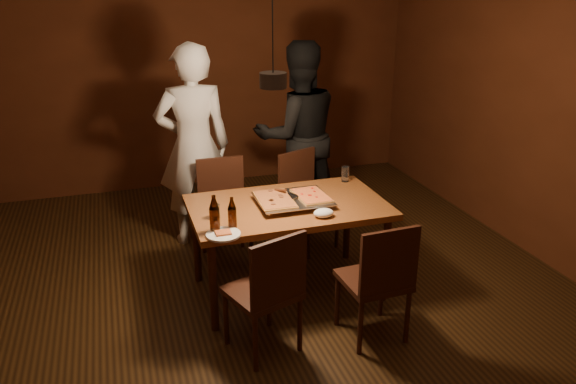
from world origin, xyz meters
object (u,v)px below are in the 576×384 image
object	(u,v)px
pizza_tray	(293,201)
beer_bottle_b	(232,213)
plate_slice	(223,234)
diner_dark	(298,135)
chair_far_left	(223,200)
chair_near_left	(269,283)
dining_table	(288,213)
pendant_lamp	(273,79)
chair_near_right	(380,272)
diner_white	(194,146)
beer_bottle_a	(214,214)
chair_far_right	(304,191)

from	to	relation	value
pizza_tray	beer_bottle_b	distance (m)	0.62
plate_slice	diner_dark	distance (m)	2.02
chair_far_left	chair_near_left	size ratio (longest dim) A/B	0.91
dining_table	pendant_lamp	size ratio (longest dim) A/B	1.36
dining_table	chair_near_right	xyz separation A→B (m)	(0.38, -0.84, -0.14)
chair_far_left	diner_white	bearing A→B (deg)	-64.74
beer_bottle_b	plate_slice	distance (m)	0.17
pendant_lamp	dining_table	bearing A→B (deg)	53.83
chair_near_right	beer_bottle_b	distance (m)	1.08
pendant_lamp	chair_far_left	bearing A→B (deg)	99.70
beer_bottle_b	diner_dark	world-z (taller)	diner_dark
chair_far_left	beer_bottle_b	distance (m)	1.12
chair_near_right	beer_bottle_a	xyz separation A→B (m)	(-1.01, 0.52, 0.35)
chair_near_left	diner_dark	xyz separation A→B (m)	(0.88, 2.03, 0.38)
chair_far_right	pizza_tray	xyz separation A→B (m)	(-0.36, -0.77, 0.24)
chair_far_right	chair_near_left	size ratio (longest dim) A/B	1.02
beer_bottle_a	beer_bottle_b	size ratio (longest dim) A/B	1.16
beer_bottle_b	diner_white	xyz separation A→B (m)	(-0.04, 1.45, 0.07)
chair_near_left	plate_slice	xyz separation A→B (m)	(-0.22, 0.35, 0.22)
chair_near_left	beer_bottle_b	distance (m)	0.57
chair_near_right	plate_slice	distance (m)	1.09
chair_near_left	chair_near_right	world-z (taller)	same
dining_table	chair_far_left	size ratio (longest dim) A/B	3.09
beer_bottle_b	diner_dark	size ratio (longest dim) A/B	0.12
chair_far_left	pizza_tray	xyz separation A→B (m)	(0.39, -0.78, 0.24)
chair_near_right	plate_slice	size ratio (longest dim) A/B	2.06
diner_white	diner_dark	distance (m)	1.06
dining_table	diner_white	size ratio (longest dim) A/B	0.80
chair_far_left	plate_slice	world-z (taller)	chair_far_left
chair_far_right	dining_table	bearing A→B (deg)	40.15
chair_far_left	chair_far_right	distance (m)	0.75
pizza_tray	beer_bottle_a	size ratio (longest dim) A/B	2.07
diner_dark	chair_near_right	bearing A→B (deg)	86.73
pizza_tray	diner_white	bearing A→B (deg)	119.25
dining_table	beer_bottle_a	distance (m)	0.73
chair_near_left	pizza_tray	bearing A→B (deg)	41.95
beer_bottle_a	beer_bottle_b	xyz separation A→B (m)	(0.13, 0.02, -0.02)
dining_table	pizza_tray	bearing A→B (deg)	-16.93
diner_white	beer_bottle_a	bearing A→B (deg)	87.48
dining_table	diner_white	distance (m)	1.30
chair_near_right	diner_white	world-z (taller)	diner_white
beer_bottle_b	diner_dark	distance (m)	1.88
dining_table	diner_dark	size ratio (longest dim) A/B	0.82
chair_near_right	pizza_tray	bearing A→B (deg)	109.79
chair_far_left	pendant_lamp	world-z (taller)	pendant_lamp
chair_far_right	chair_near_left	distance (m)	1.69
beer_bottle_b	diner_white	size ratio (longest dim) A/B	0.12
chair_far_left	beer_bottle_a	xyz separation A→B (m)	(-0.27, -1.09, 0.35)
chair_far_left	chair_near_left	distance (m)	1.52
chair_near_left	pizza_tray	xyz separation A→B (m)	(0.40, 0.74, 0.24)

